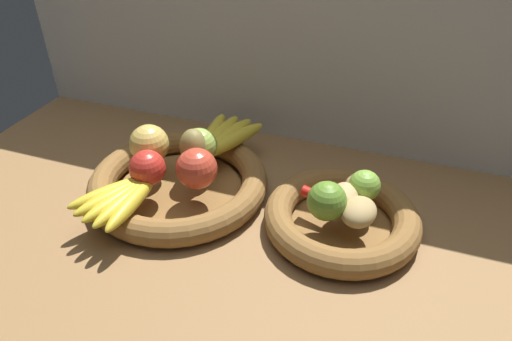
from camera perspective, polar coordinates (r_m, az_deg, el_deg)
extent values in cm
cube|color=olive|center=(89.82, 1.00, -5.96)|extent=(140.00, 90.00, 3.00)
cube|color=silver|center=(101.46, 6.92, 17.55)|extent=(140.00, 3.00, 55.00)
cylinder|color=brown|center=(94.95, -9.29, -2.36)|extent=(24.82, 24.82, 1.00)
torus|color=brown|center=(93.76, -9.40, -1.37)|extent=(35.31, 35.31, 5.05)
cylinder|color=brown|center=(86.60, 10.26, -6.73)|extent=(18.74, 18.74, 1.00)
torus|color=brown|center=(85.29, 10.39, -5.70)|extent=(27.90, 27.90, 5.05)
sphere|color=#CC422D|center=(85.75, -7.25, 0.23)|extent=(7.64, 7.64, 7.64)
sphere|color=red|center=(88.28, -13.10, 0.29)|extent=(6.79, 6.79, 6.79)
sphere|color=#DBB756|center=(94.48, -12.89, 3.16)|extent=(7.80, 7.80, 7.80)
sphere|color=#99B74C|center=(92.96, -6.90, 3.02)|extent=(7.07, 7.07, 7.07)
ellipsoid|color=olive|center=(91.63, -7.58, 2.76)|extent=(8.12, 8.15, 7.88)
ellipsoid|color=gold|center=(87.37, -17.07, -2.45)|extent=(11.59, 15.01, 2.78)
ellipsoid|color=gold|center=(86.38, -16.69, -2.85)|extent=(9.58, 15.93, 2.78)
ellipsoid|color=gold|center=(85.46, -16.20, -3.21)|extent=(7.32, 16.45, 2.78)
ellipsoid|color=gold|center=(84.65, -15.59, -3.50)|extent=(4.88, 16.56, 2.78)
ellipsoid|color=gold|center=(83.96, -14.88, -3.72)|extent=(3.24, 16.40, 2.78)
sphere|color=brown|center=(89.40, -12.26, -0.66)|extent=(2.50, 2.50, 2.50)
ellipsoid|color=yellow|center=(98.03, -2.90, 3.71)|extent=(10.13, 17.95, 3.11)
ellipsoid|color=yellow|center=(98.99, -3.64, 4.01)|extent=(7.13, 18.45, 3.11)
ellipsoid|color=yellow|center=(99.75, -4.47, 4.23)|extent=(3.90, 18.34, 3.11)
ellipsoid|color=yellow|center=(100.31, -5.37, 4.37)|extent=(5.63, 18.48, 3.11)
sphere|color=brown|center=(92.95, -6.92, 1.58)|extent=(2.80, 2.80, 2.80)
ellipsoid|color=tan|center=(85.61, 12.44, -1.95)|extent=(6.47, 7.79, 4.01)
ellipsoid|color=tan|center=(79.92, 12.41, -4.95)|extent=(6.96, 8.24, 4.06)
ellipsoid|color=tan|center=(82.44, 10.72, -3.27)|extent=(5.92, 7.98, 4.13)
sphere|color=olive|center=(79.05, 8.63, -3.69)|extent=(6.77, 6.77, 6.77)
sphere|color=#7AAD3D|center=(84.68, 13.08, -1.81)|extent=(5.68, 5.68, 5.68)
cone|color=red|center=(82.98, 9.67, -3.75)|extent=(12.80, 5.02, 2.08)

